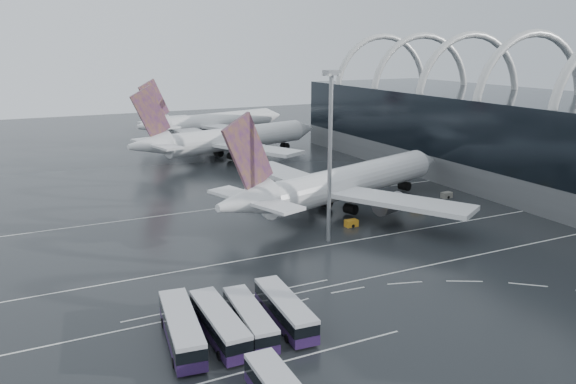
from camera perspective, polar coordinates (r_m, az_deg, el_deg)
name	(u,v)px	position (r m, az deg, el deg)	size (l,w,h in m)	color
ground	(387,268)	(83.93, 10.00, -7.58)	(420.00, 420.00, 0.00)	black
terminal	(567,142)	(137.30, 26.51, 4.54)	(42.00, 160.00, 34.90)	#535558
lane_marking_near	(395,273)	(82.46, 10.82, -8.04)	(120.00, 0.25, 0.01)	silver
lane_marking_mid	(344,242)	(93.19, 5.68, -5.12)	(120.00, 0.25, 0.01)	silver
lane_marking_far	(273,201)	(116.76, -1.51, -0.93)	(120.00, 0.25, 0.01)	silver
bus_bay_line_south	(287,361)	(60.43, -0.12, -16.76)	(28.00, 0.25, 0.01)	silver
bus_bay_line_north	(232,299)	(73.42, -5.67, -10.80)	(28.00, 0.25, 0.01)	silver
airliner_main	(342,184)	(109.47, 5.52, 0.81)	(61.27, 53.10, 21.25)	white
airliner_gate_b	(228,140)	(160.61, -6.11, 5.31)	(61.76, 54.71, 21.67)	white
airliner_gate_c	(213,123)	(197.22, -7.66, 6.98)	(58.51, 53.22, 21.18)	white
bus_row_near_a	(181,328)	(63.51, -10.77, -13.42)	(4.76, 14.15, 3.42)	#20133D
bus_row_near_b	(219,324)	(63.99, -7.00, -13.12)	(3.30, 13.26, 3.26)	#20133D
bus_row_near_c	(250,319)	(64.92, -3.92, -12.71)	(3.76, 12.64, 3.07)	#20133D
bus_row_near_d	(285,309)	(66.61, -0.31, -11.83)	(3.84, 13.28, 3.23)	#20133D
floodlight_mast	(330,137)	(89.38, 4.31, 5.64)	(2.13, 2.13, 27.78)	gray
gse_cart_belly_a	(417,206)	(113.88, 13.01, -1.40)	(2.30, 1.36, 1.26)	orange
gse_cart_belly_b	(397,198)	(118.80, 11.05, -0.59)	(2.53, 1.49, 1.38)	slate
gse_cart_belly_c	(351,223)	(101.12, 6.45, -3.16)	(2.29, 1.35, 1.25)	orange
gse_cart_belly_d	(447,195)	(123.78, 15.81, -0.29)	(2.25, 1.33, 1.23)	slate
gse_cart_belly_e	(355,192)	(121.85, 6.79, -0.04)	(2.42, 1.43, 1.32)	orange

